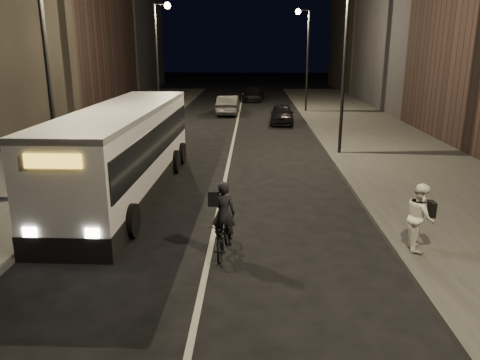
# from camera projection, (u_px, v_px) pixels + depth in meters

# --- Properties ---
(ground) EXTENTS (180.00, 180.00, 0.00)m
(ground) POSITION_uv_depth(u_px,v_px,m) (209.00, 254.00, 12.64)
(ground) COLOR black
(ground) RESTS_ON ground
(sidewalk_right) EXTENTS (7.00, 70.00, 0.16)m
(sidewalk_right) POSITION_uv_depth(u_px,v_px,m) (385.00, 146.00, 25.85)
(sidewalk_right) COLOR #323230
(sidewalk_right) RESTS_ON ground
(sidewalk_left) EXTENTS (7.00, 70.00, 0.16)m
(sidewalk_left) POSITION_uv_depth(u_px,v_px,m) (81.00, 145.00, 26.29)
(sidewalk_left) COLOR #323230
(sidewalk_left) RESTS_ON ground
(streetlight_right_mid) EXTENTS (1.20, 0.44, 8.12)m
(streetlight_right_mid) POSITION_uv_depth(u_px,v_px,m) (340.00, 47.00, 22.55)
(streetlight_right_mid) COLOR black
(streetlight_right_mid) RESTS_ON sidewalk_right
(streetlight_right_far) EXTENTS (1.20, 0.44, 8.12)m
(streetlight_right_far) POSITION_uv_depth(u_px,v_px,m) (305.00, 47.00, 37.93)
(streetlight_right_far) COLOR black
(streetlight_right_far) RESTS_ON sidewalk_right
(streetlight_left_near) EXTENTS (1.20, 0.44, 8.12)m
(streetlight_left_near) POSITION_uv_depth(u_px,v_px,m) (54.00, 48.00, 15.15)
(streetlight_left_near) COLOR black
(streetlight_left_near) RESTS_ON sidewalk_left
(streetlight_left_far) EXTENTS (1.20, 0.44, 8.12)m
(streetlight_left_far) POSITION_uv_depth(u_px,v_px,m) (160.00, 47.00, 32.44)
(streetlight_left_far) COLOR black
(streetlight_left_far) RESTS_ON sidewalk_left
(city_bus) EXTENTS (3.03, 12.22, 3.27)m
(city_bus) POSITION_uv_depth(u_px,v_px,m) (125.00, 147.00, 17.42)
(city_bus) COLOR white
(city_bus) RESTS_ON ground
(cyclist_on_bicycle) EXTENTS (0.80, 1.87, 2.09)m
(cyclist_on_bicycle) POSITION_uv_depth(u_px,v_px,m) (224.00, 230.00, 12.43)
(cyclist_on_bicycle) COLOR black
(cyclist_on_bicycle) RESTS_ON ground
(pedestrian_woman) EXTENTS (0.80, 0.97, 1.82)m
(pedestrian_woman) POSITION_uv_depth(u_px,v_px,m) (420.00, 217.00, 12.35)
(pedestrian_woman) COLOR white
(pedestrian_woman) RESTS_ON sidewalk_right
(car_near) EXTENTS (1.87, 4.16, 1.39)m
(car_near) POSITION_uv_depth(u_px,v_px,m) (282.00, 114.00, 33.70)
(car_near) COLOR black
(car_near) RESTS_ON ground
(car_mid) EXTENTS (1.74, 4.74, 1.55)m
(car_mid) POSITION_uv_depth(u_px,v_px,m) (228.00, 105.00, 38.31)
(car_mid) COLOR #363639
(car_mid) RESTS_ON ground
(car_far) EXTENTS (2.38, 4.99, 1.40)m
(car_far) POSITION_uv_depth(u_px,v_px,m) (253.00, 94.00, 47.78)
(car_far) COLOR black
(car_far) RESTS_ON ground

